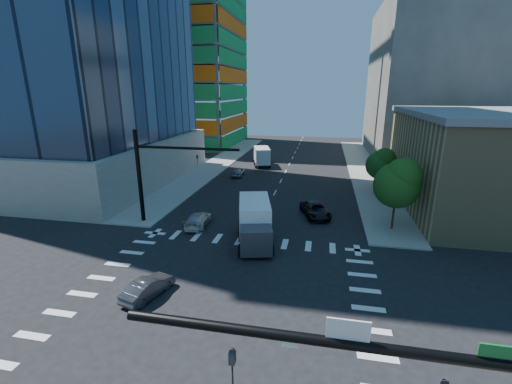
# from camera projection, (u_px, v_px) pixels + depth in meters

# --- Properties ---
(ground) EXTENTS (160.00, 160.00, 0.00)m
(ground) POSITION_uv_depth(u_px,v_px,m) (220.00, 301.00, 21.35)
(ground) COLOR black
(ground) RESTS_ON ground
(road_markings) EXTENTS (20.00, 20.00, 0.01)m
(road_markings) POSITION_uv_depth(u_px,v_px,m) (220.00, 301.00, 21.35)
(road_markings) COLOR silver
(road_markings) RESTS_ON ground
(sidewalk_ne) EXTENTS (5.00, 60.00, 0.15)m
(sidewalk_ne) POSITION_uv_depth(u_px,v_px,m) (363.00, 169.00, 56.58)
(sidewalk_ne) COLOR #999691
(sidewalk_ne) RESTS_ON ground
(sidewalk_nw) EXTENTS (5.00, 60.00, 0.15)m
(sidewalk_nw) POSITION_uv_depth(u_px,v_px,m) (219.00, 163.00, 61.25)
(sidewalk_nw) COLOR #999691
(sidewalk_nw) RESTS_ON ground
(construction_building) EXTENTS (25.16, 34.50, 70.60)m
(construction_building) POSITION_uv_depth(u_px,v_px,m) (181.00, 35.00, 77.60)
(construction_building) COLOR slate
(construction_building) RESTS_ON ground
(commercial_building) EXTENTS (20.50, 22.50, 10.60)m
(commercial_building) POSITION_uv_depth(u_px,v_px,m) (509.00, 163.00, 35.84)
(commercial_building) COLOR tan
(commercial_building) RESTS_ON ground
(bg_building_ne) EXTENTS (24.00, 30.00, 28.00)m
(bg_building_ne) POSITION_uv_depth(u_px,v_px,m) (443.00, 82.00, 63.98)
(bg_building_ne) COLOR #605C56
(bg_building_ne) RESTS_ON ground
(signal_mast_nw) EXTENTS (10.20, 0.40, 9.00)m
(signal_mast_nw) POSITION_uv_depth(u_px,v_px,m) (153.00, 169.00, 32.45)
(signal_mast_nw) COLOR black
(signal_mast_nw) RESTS_ON sidewalk_nw
(tree_south) EXTENTS (4.16, 4.16, 6.82)m
(tree_south) POSITION_uv_depth(u_px,v_px,m) (399.00, 182.00, 30.72)
(tree_south) COLOR #382316
(tree_south) RESTS_ON sidewalk_ne
(tree_north) EXTENTS (3.54, 3.52, 5.78)m
(tree_north) POSITION_uv_depth(u_px,v_px,m) (382.00, 163.00, 42.14)
(tree_north) COLOR #382316
(tree_north) RESTS_ON sidewalk_ne
(car_nb_far) EXTENTS (3.76, 5.47, 1.39)m
(car_nb_far) POSITION_uv_depth(u_px,v_px,m) (315.00, 210.00, 35.54)
(car_nb_far) COLOR black
(car_nb_far) RESTS_ON ground
(car_sb_near) EXTENTS (2.13, 4.63, 1.31)m
(car_sb_near) POSITION_uv_depth(u_px,v_px,m) (198.00, 219.00, 33.03)
(car_sb_near) COLOR silver
(car_sb_near) RESTS_ON ground
(car_sb_mid) EXTENTS (1.81, 4.05, 1.35)m
(car_sb_mid) POSITION_uv_depth(u_px,v_px,m) (238.00, 172.00, 52.23)
(car_sb_mid) COLOR gray
(car_sb_mid) RESTS_ON ground
(car_sb_cross) EXTENTS (2.31, 4.00, 1.25)m
(car_sb_cross) POSITION_uv_depth(u_px,v_px,m) (148.00, 287.00, 21.71)
(car_sb_cross) COLOR #424146
(car_sb_cross) RESTS_ON ground
(box_truck_near) EXTENTS (4.30, 7.11, 3.48)m
(box_truck_near) POSITION_uv_depth(u_px,v_px,m) (255.00, 226.00, 29.17)
(box_truck_near) COLOR black
(box_truck_near) RESTS_ON ground
(box_truck_far) EXTENTS (4.15, 6.57, 3.20)m
(box_truck_far) POSITION_uv_depth(u_px,v_px,m) (261.00, 157.00, 59.72)
(box_truck_far) COLOR black
(box_truck_far) RESTS_ON ground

